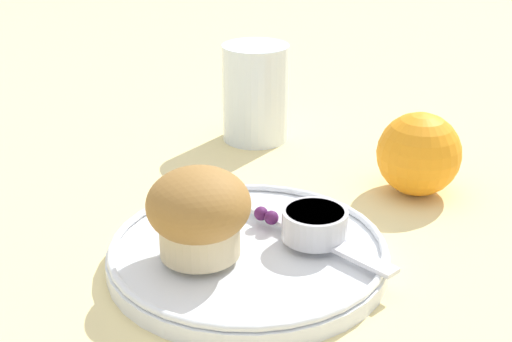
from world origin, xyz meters
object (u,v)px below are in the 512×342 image
object	(u,v)px
butter_knife	(300,229)
muffin	(199,213)
orange_fruit	(419,154)
juice_glass	(256,93)

from	to	relation	value
butter_knife	muffin	bearing A→B (deg)	-109.47
muffin	orange_fruit	xyz separation A→B (m)	(0.05, 0.25, -0.01)
muffin	butter_knife	size ratio (longest dim) A/B	0.42
muffin	orange_fruit	bearing A→B (deg)	78.04
butter_knife	orange_fruit	distance (m)	0.17
butter_knife	juice_glass	distance (m)	0.27
orange_fruit	juice_glass	world-z (taller)	juice_glass
muffin	orange_fruit	world-z (taller)	muffin
orange_fruit	muffin	bearing A→B (deg)	-101.96
butter_knife	orange_fruit	bearing A→B (deg)	90.29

